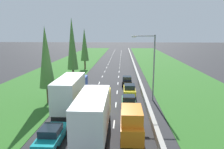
% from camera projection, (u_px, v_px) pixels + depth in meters
% --- Properties ---
extents(ground_plane, '(300.00, 300.00, 0.00)m').
position_uv_depth(ground_plane, '(114.00, 66.00, 60.12)').
color(ground_plane, '#28282B').
rests_on(ground_plane, ground).
extents(grass_verge_left, '(14.00, 140.00, 0.04)m').
position_uv_depth(grass_verge_left, '(70.00, 65.00, 60.75)').
color(grass_verge_left, '#2D6623').
rests_on(grass_verge_left, ground).
extents(grass_verge_right, '(14.00, 140.00, 0.04)m').
position_uv_depth(grass_verge_right, '(165.00, 66.00, 59.40)').
color(grass_verge_right, '#2D6623').
rests_on(grass_verge_right, ground).
extents(median_barrier, '(0.44, 120.00, 0.85)m').
position_uv_depth(median_barrier, '(134.00, 65.00, 59.76)').
color(median_barrier, '#9E9B93').
rests_on(median_barrier, ground).
extents(lane_markings, '(3.64, 116.00, 0.01)m').
position_uv_depth(lane_markings, '(114.00, 66.00, 60.12)').
color(lane_markings, white).
rests_on(lane_markings, ground).
extents(orange_van_right_lane, '(1.96, 4.90, 2.82)m').
position_uv_depth(orange_van_right_lane, '(131.00, 123.00, 18.76)').
color(orange_van_right_lane, orange).
rests_on(orange_van_right_lane, ground).
extents(green_hatchback_right_lane, '(1.74, 3.90, 1.72)m').
position_uv_depth(green_hatchback_right_lane, '(129.00, 102.00, 26.24)').
color(green_hatchback_right_lane, '#237A33').
rests_on(green_hatchback_right_lane, ground).
extents(yellow_sedan_right_lane, '(1.82, 4.50, 1.64)m').
position_uv_depth(yellow_sedan_right_lane, '(129.00, 90.00, 32.05)').
color(yellow_sedan_right_lane, yellow).
rests_on(yellow_sedan_right_lane, ground).
extents(white_box_truck_centre_lane, '(2.46, 9.40, 4.18)m').
position_uv_depth(white_box_truck_centre_lane, '(94.00, 114.00, 18.70)').
color(white_box_truck_centre_lane, black).
rests_on(white_box_truck_centre_lane, ground).
extents(teal_sedan_left_lane, '(1.82, 4.50, 1.64)m').
position_uv_depth(teal_sedan_left_lane, '(51.00, 136.00, 17.72)').
color(teal_sedan_left_lane, teal).
rests_on(teal_sedan_left_lane, ground).
extents(white_box_truck_left_lane, '(2.46, 9.40, 4.18)m').
position_uv_depth(white_box_truck_left_lane, '(71.00, 92.00, 25.55)').
color(white_box_truck_left_lane, black).
rests_on(white_box_truck_left_lane, ground).
extents(black_hatchback_right_lane, '(1.74, 3.90, 1.72)m').
position_uv_depth(black_hatchback_right_lane, '(127.00, 81.00, 37.69)').
color(black_hatchback_right_lane, black).
rests_on(black_hatchback_right_lane, ground).
extents(poplar_tree_second, '(2.05, 2.05, 10.16)m').
position_uv_depth(poplar_tree_second, '(46.00, 58.00, 27.21)').
color(poplar_tree_second, '#4C3823').
rests_on(poplar_tree_second, ground).
extents(poplar_tree_third, '(2.10, 2.10, 12.18)m').
position_uv_depth(poplar_tree_third, '(72.00, 44.00, 40.83)').
color(poplar_tree_third, '#4C3823').
rests_on(poplar_tree_third, ground).
extents(poplar_tree_fourth, '(2.06, 2.06, 10.44)m').
position_uv_depth(poplar_tree_fourth, '(85.00, 45.00, 53.81)').
color(poplar_tree_fourth, '#4C3823').
rests_on(poplar_tree_fourth, ground).
extents(street_light_mast, '(3.20, 0.28, 9.00)m').
position_uv_depth(street_light_mast, '(151.00, 63.00, 28.72)').
color(street_light_mast, gray).
rests_on(street_light_mast, ground).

